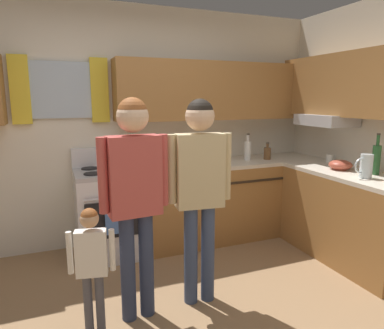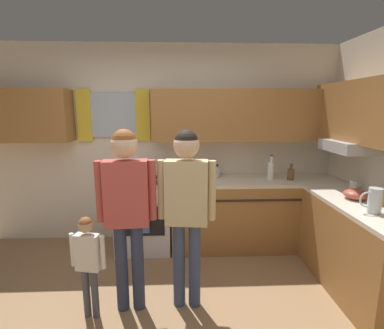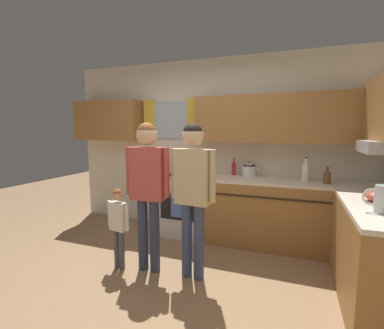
{
  "view_description": "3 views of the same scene",
  "coord_description": "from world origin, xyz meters",
  "px_view_note": "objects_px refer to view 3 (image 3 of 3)",
  "views": [
    {
      "loc": [
        -0.72,
        -1.99,
        1.62
      ],
      "look_at": [
        0.41,
        0.85,
        1.03
      ],
      "focal_mm": 32.62,
      "sensor_mm": 36.0,
      "label": 1
    },
    {
      "loc": [
        0.24,
        -1.96,
        1.79
      ],
      "look_at": [
        0.36,
        0.83,
        1.24
      ],
      "focal_mm": 26.72,
      "sensor_mm": 36.0,
      "label": 2
    },
    {
      "loc": [
        1.25,
        -2.17,
        1.55
      ],
      "look_at": [
        0.15,
        0.76,
        1.15
      ],
      "focal_mm": 25.65,
      "sensor_mm": 36.0,
      "label": 3
    }
  ],
  "objects_px": {
    "stovetop_kettle": "(249,169)",
    "mixing_bowl": "(379,197)",
    "water_pitcher": "(381,199)",
    "adult_holding_child": "(148,179)",
    "small_child": "(118,219)",
    "bottle_squat_brown": "(327,177)",
    "bottle_sauce_red": "(234,168)",
    "bottle_milk_white": "(306,172)",
    "adult_in_plaid": "(193,183)",
    "stove_oven": "(187,203)"
  },
  "relations": [
    {
      "from": "water_pitcher",
      "to": "adult_holding_child",
      "type": "relative_size",
      "value": 0.14
    },
    {
      "from": "adult_in_plaid",
      "to": "water_pitcher",
      "type": "bearing_deg",
      "value": -2.89
    },
    {
      "from": "adult_holding_child",
      "to": "stove_oven",
      "type": "bearing_deg",
      "value": 90.57
    },
    {
      "from": "stovetop_kettle",
      "to": "adult_holding_child",
      "type": "xyz_separation_m",
      "value": [
        -0.88,
        -1.32,
        0.03
      ]
    },
    {
      "from": "stovetop_kettle",
      "to": "small_child",
      "type": "bearing_deg",
      "value": -130.31
    },
    {
      "from": "stove_oven",
      "to": "water_pitcher",
      "type": "height_order",
      "value": "water_pitcher"
    },
    {
      "from": "adult_holding_child",
      "to": "water_pitcher",
      "type": "bearing_deg",
      "value": -1.53
    },
    {
      "from": "adult_holding_child",
      "to": "stovetop_kettle",
      "type": "bearing_deg",
      "value": 56.51
    },
    {
      "from": "stove_oven",
      "to": "adult_holding_child",
      "type": "xyz_separation_m",
      "value": [
        0.01,
        -1.18,
        0.56
      ]
    },
    {
      "from": "bottle_sauce_red",
      "to": "small_child",
      "type": "relative_size",
      "value": 0.27
    },
    {
      "from": "stovetop_kettle",
      "to": "mixing_bowl",
      "type": "distance_m",
      "value": 1.66
    },
    {
      "from": "water_pitcher",
      "to": "stove_oven",
      "type": "bearing_deg",
      "value": 149.86
    },
    {
      "from": "stove_oven",
      "to": "adult_in_plaid",
      "type": "relative_size",
      "value": 0.68
    },
    {
      "from": "stove_oven",
      "to": "stovetop_kettle",
      "type": "height_order",
      "value": "stovetop_kettle"
    },
    {
      "from": "water_pitcher",
      "to": "adult_holding_child",
      "type": "height_order",
      "value": "adult_holding_child"
    },
    {
      "from": "bottle_sauce_red",
      "to": "adult_in_plaid",
      "type": "height_order",
      "value": "adult_in_plaid"
    },
    {
      "from": "stovetop_kettle",
      "to": "bottle_milk_white",
      "type": "bearing_deg",
      "value": -12.51
    },
    {
      "from": "water_pitcher",
      "to": "adult_in_plaid",
      "type": "height_order",
      "value": "adult_in_plaid"
    },
    {
      "from": "bottle_squat_brown",
      "to": "water_pitcher",
      "type": "bearing_deg",
      "value": -76.99
    },
    {
      "from": "bottle_sauce_red",
      "to": "adult_in_plaid",
      "type": "relative_size",
      "value": 0.15
    },
    {
      "from": "bottle_squat_brown",
      "to": "bottle_sauce_red",
      "type": "relative_size",
      "value": 0.84
    },
    {
      "from": "bottle_squat_brown",
      "to": "bottle_sauce_red",
      "type": "distance_m",
      "value": 1.22
    },
    {
      "from": "bottle_milk_white",
      "to": "small_child",
      "type": "relative_size",
      "value": 0.34
    },
    {
      "from": "bottle_milk_white",
      "to": "adult_holding_child",
      "type": "relative_size",
      "value": 0.19
    },
    {
      "from": "bottle_squat_brown",
      "to": "bottle_milk_white",
      "type": "xyz_separation_m",
      "value": [
        -0.24,
        0.05,
        0.04
      ]
    },
    {
      "from": "water_pitcher",
      "to": "bottle_milk_white",
      "type": "bearing_deg",
      "value": 112.7
    },
    {
      "from": "stovetop_kettle",
      "to": "small_child",
      "type": "height_order",
      "value": "stovetop_kettle"
    },
    {
      "from": "stovetop_kettle",
      "to": "small_child",
      "type": "distance_m",
      "value": 1.91
    },
    {
      "from": "stovetop_kettle",
      "to": "adult_holding_child",
      "type": "bearing_deg",
      "value": -123.49
    },
    {
      "from": "water_pitcher",
      "to": "adult_in_plaid",
      "type": "distance_m",
      "value": 1.61
    },
    {
      "from": "stovetop_kettle",
      "to": "small_child",
      "type": "relative_size",
      "value": 0.3
    },
    {
      "from": "adult_in_plaid",
      "to": "small_child",
      "type": "relative_size",
      "value": 1.76
    },
    {
      "from": "adult_in_plaid",
      "to": "small_child",
      "type": "height_order",
      "value": "adult_in_plaid"
    },
    {
      "from": "bottle_sauce_red",
      "to": "bottle_milk_white",
      "type": "bearing_deg",
      "value": -11.68
    },
    {
      "from": "stovetop_kettle",
      "to": "water_pitcher",
      "type": "bearing_deg",
      "value": -48.14
    },
    {
      "from": "mixing_bowl",
      "to": "small_child",
      "type": "xyz_separation_m",
      "value": [
        -2.52,
        -0.42,
        -0.37
      ]
    },
    {
      "from": "bottle_squat_brown",
      "to": "adult_holding_child",
      "type": "relative_size",
      "value": 0.13
    },
    {
      "from": "stove_oven",
      "to": "small_child",
      "type": "relative_size",
      "value": 1.2
    },
    {
      "from": "bottle_milk_white",
      "to": "bottle_sauce_red",
      "type": "distance_m",
      "value": 0.98
    },
    {
      "from": "adult_in_plaid",
      "to": "stovetop_kettle",
      "type": "bearing_deg",
      "value": 74.13
    },
    {
      "from": "mixing_bowl",
      "to": "small_child",
      "type": "bearing_deg",
      "value": -170.64
    },
    {
      "from": "stovetop_kettle",
      "to": "bottle_squat_brown",
      "type": "bearing_deg",
      "value": -12.39
    },
    {
      "from": "stove_oven",
      "to": "small_child",
      "type": "height_order",
      "value": "stove_oven"
    },
    {
      "from": "bottle_squat_brown",
      "to": "adult_holding_child",
      "type": "xyz_separation_m",
      "value": [
        -1.84,
        -1.11,
        0.05
      ]
    },
    {
      "from": "water_pitcher",
      "to": "mixing_bowl",
      "type": "distance_m",
      "value": 0.39
    },
    {
      "from": "bottle_squat_brown",
      "to": "mixing_bowl",
      "type": "height_order",
      "value": "bottle_squat_brown"
    },
    {
      "from": "bottle_milk_white",
      "to": "water_pitcher",
      "type": "height_order",
      "value": "bottle_milk_white"
    },
    {
      "from": "small_child",
      "to": "bottle_squat_brown",
      "type": "bearing_deg",
      "value": 29.05
    },
    {
      "from": "bottle_squat_brown",
      "to": "bottle_sauce_red",
      "type": "bearing_deg",
      "value": 168.25
    },
    {
      "from": "stove_oven",
      "to": "mixing_bowl",
      "type": "height_order",
      "value": "stove_oven"
    }
  ]
}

